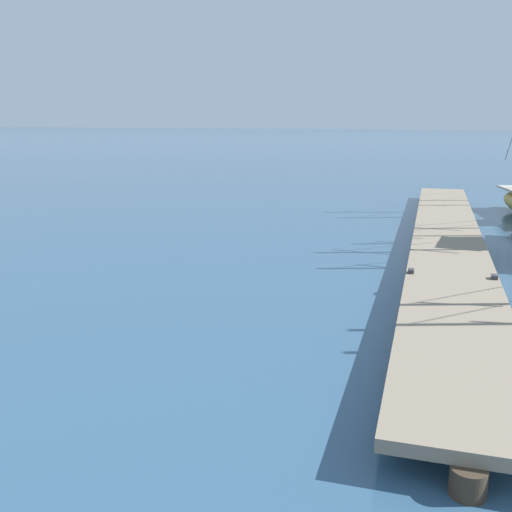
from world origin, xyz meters
TOP-DOWN VIEW (x-y plane):
  - floating_dock at (4.13, 17.87)m, footprint 3.64×22.66m

SIDE VIEW (x-z plane):
  - floating_dock at x=4.13m, z-range 0.10..0.63m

